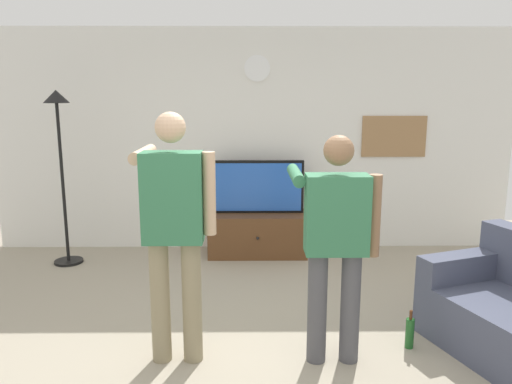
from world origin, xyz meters
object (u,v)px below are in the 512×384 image
object	(u,v)px
television	(257,187)
person_standing_nearer_couch	(336,237)
floor_lamp	(60,142)
person_standing_nearer_lamp	(174,224)
framed_picture	(394,136)
beverage_bottle	(410,333)
tv_stand	(257,234)
wall_clock	(257,68)

from	to	relation	value
television	person_standing_nearer_couch	xyz separation A→B (m)	(0.52, -2.50, 0.11)
floor_lamp	person_standing_nearer_lamp	xyz separation A→B (m)	(1.57, -2.13, -0.37)
framed_picture	beverage_bottle	size ratio (longest dim) A/B	2.58
tv_stand	wall_clock	bearing A→B (deg)	90.00
television	person_standing_nearer_lamp	xyz separation A→B (m)	(-0.62, -2.48, 0.21)
tv_stand	television	xyz separation A→B (m)	(-0.00, 0.05, 0.57)
person_standing_nearer_couch	person_standing_nearer_lamp	bearing A→B (deg)	178.97
tv_stand	beverage_bottle	bearing A→B (deg)	-63.54
person_standing_nearer_lamp	person_standing_nearer_couch	distance (m)	1.14
person_standing_nearer_lamp	beverage_bottle	bearing A→B (deg)	4.53
floor_lamp	beverage_bottle	bearing A→B (deg)	-30.90
person_standing_nearer_lamp	beverage_bottle	world-z (taller)	person_standing_nearer_lamp
wall_clock	beverage_bottle	size ratio (longest dim) A/B	1.01
framed_picture	tv_stand	bearing A→B (deg)	-170.05
wall_clock	floor_lamp	size ratio (longest dim) A/B	0.16
beverage_bottle	tv_stand	bearing A→B (deg)	116.46
television	framed_picture	world-z (taller)	framed_picture
person_standing_nearer_lamp	beverage_bottle	distance (m)	1.98
wall_clock	person_standing_nearer_lamp	world-z (taller)	wall_clock
television	beverage_bottle	bearing A→B (deg)	-64.00
wall_clock	floor_lamp	world-z (taller)	wall_clock
floor_lamp	person_standing_nearer_lamp	size ratio (longest dim) A/B	1.09
floor_lamp	television	bearing A→B (deg)	8.94
tv_stand	floor_lamp	world-z (taller)	floor_lamp
floor_lamp	person_standing_nearer_couch	xyz separation A→B (m)	(2.71, -2.15, -0.46)
framed_picture	beverage_bottle	xyz separation A→B (m)	(-0.54, -2.59, -1.28)
wall_clock	floor_lamp	bearing A→B (deg)	-164.97
beverage_bottle	person_standing_nearer_lamp	bearing A→B (deg)	-175.47
tv_stand	wall_clock	world-z (taller)	wall_clock
floor_lamp	tv_stand	bearing A→B (deg)	7.75
person_standing_nearer_couch	beverage_bottle	distance (m)	1.04
framed_picture	floor_lamp	bearing A→B (deg)	-171.29
framed_picture	beverage_bottle	distance (m)	2.94
television	person_standing_nearer_lamp	world-z (taller)	person_standing_nearer_lamp
floor_lamp	person_standing_nearer_lamp	world-z (taller)	floor_lamp
framed_picture	person_standing_nearer_lamp	world-z (taller)	person_standing_nearer_lamp
wall_clock	framed_picture	bearing A→B (deg)	0.17
person_standing_nearer_couch	beverage_bottle	size ratio (longest dim) A/B	5.42
tv_stand	person_standing_nearer_lamp	size ratio (longest dim) A/B	0.65
floor_lamp	beverage_bottle	world-z (taller)	floor_lamp
person_standing_nearer_couch	beverage_bottle	bearing A→B (deg)	14.38
tv_stand	framed_picture	world-z (taller)	framed_picture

